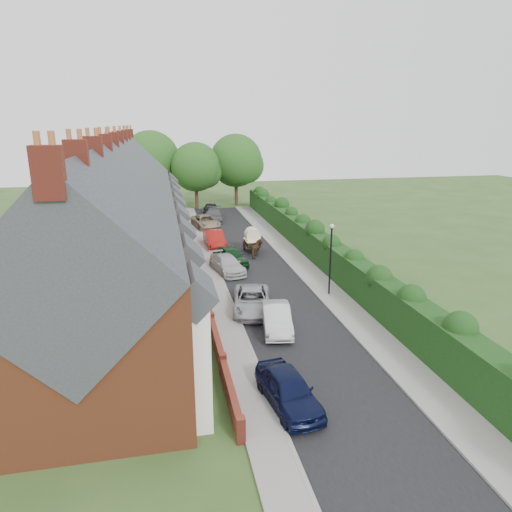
{
  "coord_description": "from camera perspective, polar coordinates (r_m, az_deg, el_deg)",
  "views": [
    {
      "loc": [
        -7.76,
        -24.52,
        11.7
      ],
      "look_at": [
        -1.16,
        7.4,
        2.2
      ],
      "focal_mm": 32.0,
      "sensor_mm": 36.0,
      "label": 1
    }
  ],
  "objects": [
    {
      "name": "road",
      "position": [
        38.09,
        -0.13,
        -1.62
      ],
      "size": [
        6.0,
        58.0,
        0.02
      ],
      "primitive_type": "cube",
      "color": "black",
      "rests_on": "ground"
    },
    {
      "name": "car_black",
      "position": [
        61.29,
        -5.76,
        5.9
      ],
      "size": [
        2.56,
        4.77,
        1.54
      ],
      "primitive_type": "imported",
      "rotation": [
        0.0,
        0.0,
        -0.17
      ],
      "color": "black",
      "rests_on": "ground"
    },
    {
      "name": "car_white",
      "position": [
        37.13,
        -3.63,
        -1.04
      ],
      "size": [
        2.89,
        5.04,
        1.38
      ],
      "primitive_type": "imported",
      "rotation": [
        0.0,
        0.0,
        0.21
      ],
      "color": "#B8B8B8",
      "rests_on": "ground"
    },
    {
      "name": "kerb_hedge_side",
      "position": [
        38.77,
        4.3,
        -1.26
      ],
      "size": [
        0.18,
        58.0,
        0.13
      ],
      "primitive_type": "cube",
      "color": "gray",
      "rests_on": "ground"
    },
    {
      "name": "horse_cart",
      "position": [
        42.88,
        -0.46,
        2.24
      ],
      "size": [
        1.45,
        3.2,
        2.31
      ],
      "color": "black",
      "rests_on": "ground"
    },
    {
      "name": "ground",
      "position": [
        28.26,
        5.4,
        -8.29
      ],
      "size": [
        140.0,
        140.0,
        0.0
      ],
      "primitive_type": "plane",
      "color": "#2D4C1E",
      "rests_on": "ground"
    },
    {
      "name": "car_silver_b",
      "position": [
        29.56,
        -0.51,
        -5.56
      ],
      "size": [
        3.28,
        5.52,
        1.44
      ],
      "primitive_type": "imported",
      "rotation": [
        0.0,
        0.0,
        -0.18
      ],
      "color": "#A7AAAF",
      "rests_on": "ground"
    },
    {
      "name": "pavement_house_side",
      "position": [
        37.54,
        -5.9,
        -1.91
      ],
      "size": [
        1.7,
        58.0,
        0.12
      ],
      "primitive_type": "cube",
      "color": "gray",
      "rests_on": "ground"
    },
    {
      "name": "hedge",
      "position": [
        39.2,
        8.35,
        1.15
      ],
      "size": [
        2.1,
        58.0,
        2.85
      ],
      "color": "black",
      "rests_on": "ground"
    },
    {
      "name": "tree_far_left",
      "position": [
        65.08,
        -7.26,
        10.84
      ],
      "size": [
        7.14,
        6.8,
        9.29
      ],
      "color": "#332316",
      "rests_on": "ground"
    },
    {
      "name": "pavement_hedge_side",
      "position": [
        39.07,
        5.78,
        -1.17
      ],
      "size": [
        2.2,
        58.0,
        0.12
      ],
      "primitive_type": "cube",
      "color": "gray",
      "rests_on": "ground"
    },
    {
      "name": "lamppost",
      "position": [
        31.76,
        9.34,
        0.68
      ],
      "size": [
        0.32,
        0.32,
        5.16
      ],
      "color": "black",
      "rests_on": "ground"
    },
    {
      "name": "car_red",
      "position": [
        44.98,
        -5.22,
        2.16
      ],
      "size": [
        1.86,
        4.9,
        1.6
      ],
      "primitive_type": "imported",
      "rotation": [
        0.0,
        0.0,
        0.03
      ],
      "color": "maroon",
      "rests_on": "ground"
    },
    {
      "name": "kerb_house_side",
      "position": [
        37.61,
        -4.68,
        -1.83
      ],
      "size": [
        0.18,
        58.0,
        0.13
      ],
      "primitive_type": "cube",
      "color": "gray",
      "rests_on": "ground"
    },
    {
      "name": "terrace_row",
      "position": [
        35.39,
        -16.5,
        3.79
      ],
      "size": [
        9.05,
        40.5,
        11.5
      ],
      "color": "brown",
      "rests_on": "ground"
    },
    {
      "name": "garden_wall_row",
      "position": [
        36.39,
        -7.32,
        -1.88
      ],
      "size": [
        0.35,
        40.35,
        1.1
      ],
      "color": "maroon",
      "rests_on": "ground"
    },
    {
      "name": "car_grey",
      "position": [
        57.02,
        -5.28,
        5.13
      ],
      "size": [
        2.85,
        5.52,
        1.53
      ],
      "primitive_type": "imported",
      "rotation": [
        0.0,
        0.0,
        -0.14
      ],
      "color": "#4E5155",
      "rests_on": "ground"
    },
    {
      "name": "tree_far_back",
      "position": [
        67.79,
        -12.61,
        11.57
      ],
      "size": [
        8.4,
        8.0,
        10.82
      ],
      "color": "#332316",
      "rests_on": "ground"
    },
    {
      "name": "car_navy",
      "position": [
        20.33,
        4.07,
        -16.33
      ],
      "size": [
        2.42,
        4.7,
        1.53
      ],
      "primitive_type": "imported",
      "rotation": [
        0.0,
        0.0,
        0.14
      ],
      "color": "black",
      "rests_on": "ground"
    },
    {
      "name": "car_green",
      "position": [
        39.09,
        -3.11,
        -0.01
      ],
      "size": [
        2.75,
        4.82,
        1.55
      ],
      "primitive_type": "imported",
      "rotation": [
        0.0,
        0.0,
        0.22
      ],
      "color": "black",
      "rests_on": "ground"
    },
    {
      "name": "tree_far_right",
      "position": [
        67.74,
        -2.22,
        11.68
      ],
      "size": [
        7.98,
        7.6,
        10.31
      ],
      "color": "#332316",
      "rests_on": "ground"
    },
    {
      "name": "horse",
      "position": [
        41.09,
        0.1,
        0.86
      ],
      "size": [
        1.55,
        2.07,
        1.59
      ],
      "primitive_type": "imported",
      "rotation": [
        0.0,
        0.0,
        2.73
      ],
      "color": "#462F19",
      "rests_on": "ground"
    },
    {
      "name": "car_silver_a",
      "position": [
        26.95,
        2.58,
        -7.77
      ],
      "size": [
        2.22,
        4.67,
        1.48
      ],
      "primitive_type": "imported",
      "rotation": [
        0.0,
        0.0,
        -0.15
      ],
      "color": "silver",
      "rests_on": "ground"
    },
    {
      "name": "car_beige",
      "position": [
        53.28,
        -6.32,
        4.28
      ],
      "size": [
        3.37,
        5.69,
        1.48
      ],
      "primitive_type": "imported",
      "rotation": [
        0.0,
        0.0,
        0.18
      ],
      "color": "gray",
      "rests_on": "ground"
    }
  ]
}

